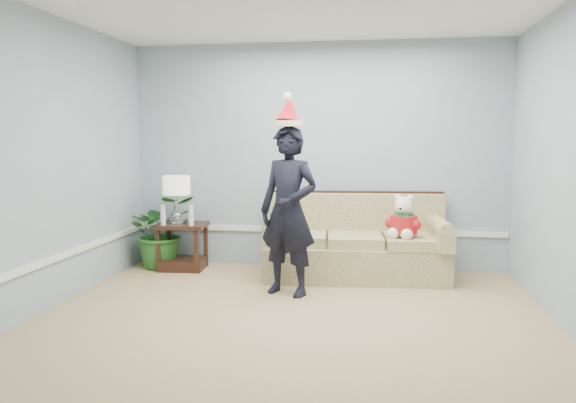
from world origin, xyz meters
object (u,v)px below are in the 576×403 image
(teddy_bear, at_px, (404,222))
(side_table, at_px, (183,251))
(sofa, at_px, (355,247))
(table_lamp, at_px, (176,187))
(man, at_px, (289,211))
(houseplant, at_px, (161,231))

(teddy_bear, bearing_deg, side_table, -165.89)
(sofa, bearing_deg, side_table, 174.83)
(table_lamp, distance_m, man, 1.68)
(side_table, xyz_separation_m, table_lamp, (-0.04, -0.06, 0.78))
(sofa, xyz_separation_m, man, (-0.64, -0.85, 0.51))
(houseplant, bearing_deg, sofa, -2.39)
(table_lamp, bearing_deg, houseplant, 153.83)
(table_lamp, bearing_deg, teddy_bear, -3.83)
(side_table, bearing_deg, houseplant, 167.11)
(side_table, xyz_separation_m, man, (1.43, -0.88, 0.63))
(houseplant, relative_size, teddy_bear, 1.86)
(man, distance_m, teddy_bear, 1.34)
(side_table, bearing_deg, teddy_bear, -5.13)
(table_lamp, relative_size, man, 0.34)
(table_lamp, xyz_separation_m, houseplant, (-0.25, 0.12, -0.55))
(houseplant, height_order, man, man)
(table_lamp, bearing_deg, sofa, 0.66)
(table_lamp, bearing_deg, man, -29.29)
(sofa, distance_m, man, 1.17)
(teddy_bear, bearing_deg, table_lamp, -164.59)
(table_lamp, distance_m, teddy_bear, 2.65)
(side_table, height_order, teddy_bear, teddy_bear)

